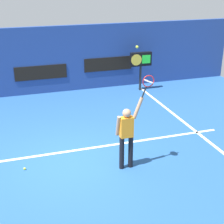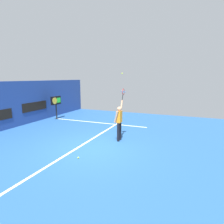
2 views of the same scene
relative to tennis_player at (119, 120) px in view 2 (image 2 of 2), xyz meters
The scene contains 9 objects.
ground_plane 1.88m from the tennis_player, 151.22° to the left, with size 18.00×18.00×0.00m, color #23518C.
sponsor_banner_starboard 7.05m from the tennis_player, 76.75° to the left, with size 2.20×0.03×0.60m, color black.
court_baseline 2.17m from the tennis_player, 136.18° to the left, with size 10.00×0.10×0.01m, color white.
court_sideline 4.17m from the tennis_player, 42.96° to the left, with size 0.10×7.00×0.01m, color white.
tennis_player is the anchor object (origin of this frame).
tennis_racket 1.43m from the tennis_player, ahead, with size 0.40×0.27×0.62m.
tennis_ball 2.25m from the tennis_player, 12.66° to the right, with size 0.07×0.07×0.07m, color #CCE033.
scoreboard_clock 6.67m from the tennis_player, 64.75° to the left, with size 0.96×0.20×1.71m.
spare_ball 2.88m from the tennis_player, 165.14° to the left, with size 0.07×0.07×0.07m, color #CCE033.
Camera 2 is at (-7.13, -3.92, 3.07)m, focal length 30.75 mm.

